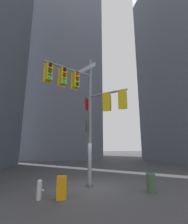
# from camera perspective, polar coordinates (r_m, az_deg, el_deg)

# --- Properties ---
(ground) EXTENTS (120.00, 120.00, 0.00)m
(ground) POSITION_cam_1_polar(r_m,az_deg,el_deg) (10.21, -1.61, -25.44)
(ground) COLOR #474749
(building_mid_block) EXTENTS (14.72, 14.72, 39.30)m
(building_mid_block) POSITION_cam_1_polar(r_m,az_deg,el_deg) (38.20, -11.15, 15.05)
(building_mid_block) COLOR slate
(building_mid_block) RESTS_ON ground
(signal_pole_assembly) EXTENTS (4.83, 2.37, 8.17)m
(signal_pole_assembly) POSITION_cam_1_polar(r_m,az_deg,el_deg) (9.68, -2.81, 4.68)
(signal_pole_assembly) COLOR gray
(signal_pole_assembly) RESTS_ON ground
(fire_hydrant) EXTENTS (0.33, 0.23, 0.86)m
(fire_hydrant) POSITION_cam_1_polar(r_m,az_deg,el_deg) (8.28, -19.18, -24.81)
(fire_hydrant) COLOR silver
(fire_hydrant) RESTS_ON ground
(newspaper_box) EXTENTS (0.45, 0.36, 1.00)m
(newspaper_box) POSITION_cam_1_polar(r_m,az_deg,el_deg) (8.05, -11.67, -25.19)
(newspaper_box) COLOR orange
(newspaper_box) RESTS_ON ground
(trash_bin) EXTENTS (0.45, 0.45, 0.93)m
(trash_bin) POSITION_cam_1_polar(r_m,az_deg,el_deg) (9.39, 19.95, -23.03)
(trash_bin) COLOR #3F593F
(trash_bin) RESTS_ON ground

